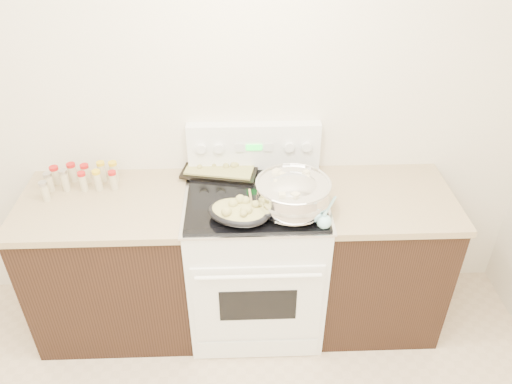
{
  "coord_description": "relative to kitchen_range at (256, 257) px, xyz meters",
  "views": [
    {
      "loc": [
        0.27,
        -0.79,
        2.49
      ],
      "look_at": [
        0.35,
        1.37,
        1.0
      ],
      "focal_mm": 35.0,
      "sensor_mm": 36.0,
      "label": 1
    }
  ],
  "objects": [
    {
      "name": "room_shell",
      "position": [
        -0.35,
        -1.42,
        1.21
      ],
      "size": [
        4.1,
        3.6,
        2.75
      ],
      "color": "silver",
      "rests_on": "ground"
    },
    {
      "name": "counter_left",
      "position": [
        -0.83,
        0.01,
        -0.03
      ],
      "size": [
        0.93,
        0.67,
        0.92
      ],
      "color": "black",
      "rests_on": "ground"
    },
    {
      "name": "counter_right",
      "position": [
        0.73,
        0.01,
        -0.03
      ],
      "size": [
        0.73,
        0.67,
        0.92
      ],
      "color": "black",
      "rests_on": "ground"
    },
    {
      "name": "kitchen_range",
      "position": [
        0.0,
        0.0,
        0.0
      ],
      "size": [
        0.78,
        0.73,
        1.22
      ],
      "color": "white",
      "rests_on": "ground"
    },
    {
      "name": "mixing_bowl",
      "position": [
        0.18,
        -0.15,
        0.54
      ],
      "size": [
        0.44,
        0.44,
        0.23
      ],
      "color": "silver",
      "rests_on": "kitchen_range"
    },
    {
      "name": "roasting_pan",
      "position": [
        -0.09,
        -0.21,
        0.5
      ],
      "size": [
        0.37,
        0.31,
        0.12
      ],
      "color": "black",
      "rests_on": "kitchen_range"
    },
    {
      "name": "baking_sheet",
      "position": [
        -0.19,
        0.28,
        0.47
      ],
      "size": [
        0.48,
        0.38,
        0.06
      ],
      "color": "black",
      "rests_on": "kitchen_range"
    },
    {
      "name": "wooden_spoon",
      "position": [
        -0.03,
        -0.16,
        0.46
      ],
      "size": [
        0.05,
        0.26,
        0.04
      ],
      "color": "tan",
      "rests_on": "kitchen_range"
    },
    {
      "name": "blue_ladle",
      "position": [
        0.34,
        -0.27,
        0.48
      ],
      "size": [
        0.14,
        0.25,
        0.09
      ],
      "color": "#9ADEE6",
      "rests_on": "kitchen_range"
    },
    {
      "name": "spice_jars",
      "position": [
        -0.97,
        0.15,
        0.49
      ],
      "size": [
        0.4,
        0.24,
        0.13
      ],
      "color": "#BFB28C",
      "rests_on": "counter_left"
    }
  ]
}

